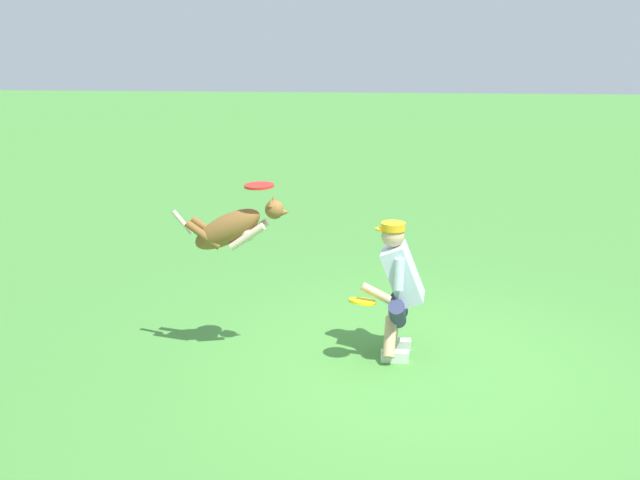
{
  "coord_description": "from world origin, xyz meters",
  "views": [
    {
      "loc": [
        0.31,
        6.3,
        2.99
      ],
      "look_at": [
        0.85,
        -0.22,
        1.14
      ],
      "focal_mm": 42.19,
      "sensor_mm": 36.0,
      "label": 1
    }
  ],
  "objects_px": {
    "person": "(398,286)",
    "dog": "(233,228)",
    "frisbee_flying": "(259,186)",
    "frisbee_held": "(362,301)"
  },
  "relations": [
    {
      "from": "person",
      "to": "frisbee_flying",
      "type": "height_order",
      "value": "frisbee_flying"
    },
    {
      "from": "person",
      "to": "dog",
      "type": "relative_size",
      "value": 1.18
    },
    {
      "from": "person",
      "to": "frisbee_flying",
      "type": "bearing_deg",
      "value": 12.74
    },
    {
      "from": "dog",
      "to": "person",
      "type": "bearing_deg",
      "value": 9.13
    },
    {
      "from": "person",
      "to": "dog",
      "type": "bearing_deg",
      "value": 10.56
    },
    {
      "from": "frisbee_held",
      "to": "frisbee_flying",
      "type": "bearing_deg",
      "value": -3.35
    },
    {
      "from": "dog",
      "to": "frisbee_flying",
      "type": "bearing_deg",
      "value": -1.7
    },
    {
      "from": "frisbee_flying",
      "to": "frisbee_held",
      "type": "xyz_separation_m",
      "value": [
        -0.93,
        0.05,
        -1.04
      ]
    },
    {
      "from": "frisbee_flying",
      "to": "frisbee_held",
      "type": "bearing_deg",
      "value": 176.65
    },
    {
      "from": "person",
      "to": "frisbee_flying",
      "type": "xyz_separation_m",
      "value": [
        1.25,
        0.15,
        0.95
      ]
    }
  ]
}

